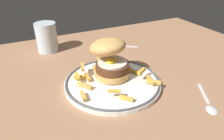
% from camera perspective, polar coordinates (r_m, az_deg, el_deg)
% --- Properties ---
extents(ground_plane, '(1.35, 0.95, 0.04)m').
position_cam_1_polar(ground_plane, '(0.61, -1.12, -5.87)').
color(ground_plane, '#9D704F').
extents(dinner_plate, '(0.28, 0.28, 0.02)m').
position_cam_1_polar(dinner_plate, '(0.60, 0.00, -3.11)').
color(dinner_plate, white).
rests_on(dinner_plate, ground_plane).
extents(burger, '(0.14, 0.15, 0.12)m').
position_cam_1_polar(burger, '(0.60, -0.57, 3.51)').
color(burger, tan).
rests_on(burger, dinner_plate).
extents(fries_pile, '(0.22, 0.22, 0.03)m').
position_cam_1_polar(fries_pile, '(0.59, -1.09, -1.90)').
color(fries_pile, gold).
rests_on(fries_pile, dinner_plate).
extents(water_glass, '(0.08, 0.08, 0.11)m').
position_cam_1_polar(water_glass, '(0.84, -17.41, 8.20)').
color(water_glass, silver).
rests_on(water_glass, ground_plane).
extents(fork, '(0.13, 0.09, 0.00)m').
position_cam_1_polar(fork, '(0.86, 1.90, 6.71)').
color(fork, silver).
rests_on(fork, ground_plane).
extents(spoon, '(0.08, 0.12, 0.01)m').
position_cam_1_polar(spoon, '(0.58, 25.25, -8.69)').
color(spoon, silver).
rests_on(spoon, ground_plane).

